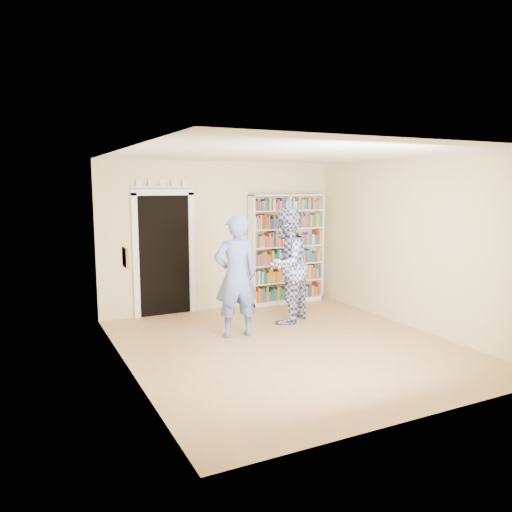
{
  "coord_description": "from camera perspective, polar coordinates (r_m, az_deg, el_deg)",
  "views": [
    {
      "loc": [
        -3.47,
        -5.95,
        2.29
      ],
      "look_at": [
        -0.09,
        0.9,
        1.19
      ],
      "focal_mm": 35.0,
      "sensor_mm": 36.0,
      "label": 1
    }
  ],
  "objects": [
    {
      "name": "wall_right",
      "position": [
        8.31,
        17.5,
        1.33
      ],
      "size": [
        0.0,
        5.0,
        5.0
      ],
      "primitive_type": "plane",
      "rotation": [
        1.57,
        0.0,
        -1.57
      ],
      "color": "beige",
      "rests_on": "floor"
    },
    {
      "name": "bookshelf",
      "position": [
        9.64,
        3.49,
        0.86
      ],
      "size": [
        1.52,
        0.29,
        2.1
      ],
      "rotation": [
        0.0,
        0.0,
        0.16
      ],
      "color": "white",
      "rests_on": "floor"
    },
    {
      "name": "man_plaid",
      "position": [
        8.26,
        3.42,
        -1.06
      ],
      "size": [
        1.18,
        1.13,
        1.92
      ],
      "primitive_type": "imported",
      "rotation": [
        0.0,
        0.0,
        3.74
      ],
      "color": "navy",
      "rests_on": "floor"
    },
    {
      "name": "paper_sheet",
      "position": [
        8.16,
        4.69,
        -1.04
      ],
      "size": [
        0.21,
        0.04,
        0.29
      ],
      "primitive_type": "cube",
      "rotation": [
        0.0,
        0.0,
        -0.14
      ],
      "color": "white",
      "rests_on": "man_plaid"
    },
    {
      "name": "wall_back",
      "position": [
        9.19,
        -3.91,
        2.32
      ],
      "size": [
        4.5,
        0.0,
        4.5
      ],
      "primitive_type": "plane",
      "rotation": [
        1.57,
        0.0,
        0.0
      ],
      "color": "beige",
      "rests_on": "floor"
    },
    {
      "name": "doorway",
      "position": [
        8.83,
        -10.46,
        0.85
      ],
      "size": [
        1.1,
        0.08,
        2.43
      ],
      "color": "black",
      "rests_on": "floor"
    },
    {
      "name": "wall_art",
      "position": [
        6.34,
        -14.72,
        -0.14
      ],
      "size": [
        0.03,
        0.25,
        0.25
      ],
      "primitive_type": "cube",
      "color": "maroon",
      "rests_on": "wall_left"
    },
    {
      "name": "ceiling",
      "position": [
        6.9,
        4.06,
        11.59
      ],
      "size": [
        5.0,
        5.0,
        0.0
      ],
      "primitive_type": "plane",
      "rotation": [
        3.14,
        0.0,
        0.0
      ],
      "color": "white",
      "rests_on": "wall_back"
    },
    {
      "name": "man_blue",
      "position": [
        7.47,
        -2.3,
        -2.34
      ],
      "size": [
        0.72,
        0.51,
        1.85
      ],
      "primitive_type": "imported",
      "rotation": [
        0.0,
        0.0,
        3.03
      ],
      "color": "#5873C4",
      "rests_on": "floor"
    },
    {
      "name": "wall_left",
      "position": [
        6.15,
        -14.5,
        -0.86
      ],
      "size": [
        0.0,
        5.0,
        5.0
      ],
      "primitive_type": "plane",
      "rotation": [
        1.57,
        0.0,
        1.57
      ],
      "color": "beige",
      "rests_on": "floor"
    },
    {
      "name": "floor",
      "position": [
        7.26,
        3.84,
        -10.2
      ],
      "size": [
        5.0,
        5.0,
        0.0
      ],
      "primitive_type": "plane",
      "color": "#AA7752",
      "rests_on": "ground"
    }
  ]
}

